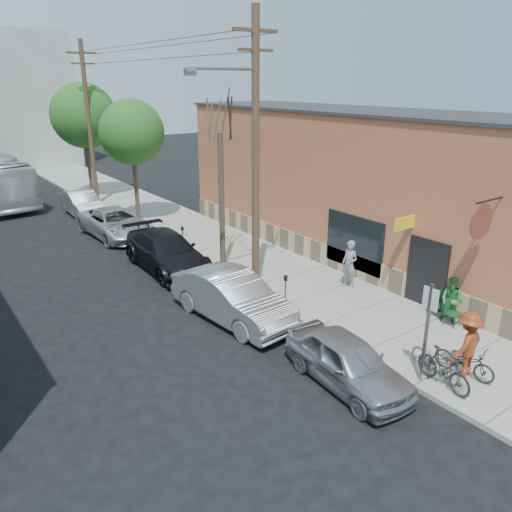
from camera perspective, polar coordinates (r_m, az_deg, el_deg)
ground at (r=15.51m, az=0.85°, el=-10.76°), size 120.00×120.00×0.00m
sidewalk at (r=26.12m, az=-6.19°, el=2.13°), size 4.50×58.00×0.15m
cafe_building at (r=23.61m, az=11.23°, el=8.10°), size 6.60×20.20×6.61m
sign_post at (r=13.78m, az=18.99°, el=-7.38°), size 0.07×0.45×2.80m
parking_meter_near at (r=17.52m, az=3.39°, el=-3.49°), size 0.14×0.14×1.24m
parking_meter_far at (r=23.50m, az=-8.38°, el=2.37°), size 0.14×0.14×1.24m
utility_pole_near at (r=18.01m, az=-0.21°, el=11.81°), size 3.57×0.28×10.00m
utility_pole_far at (r=34.03m, az=-18.56°, el=14.35°), size 1.80×0.28×10.00m
tree_bare at (r=21.05m, az=-3.96°, el=6.19°), size 0.24×0.24×5.68m
tree_leafy_mid at (r=28.66m, az=-14.01°, el=13.54°), size 3.52×3.52×6.75m
tree_leafy_far at (r=36.02m, az=-19.10°, el=14.93°), size 4.26×4.26×7.59m
patio_chair_a at (r=18.17m, az=20.33°, el=-5.23°), size 0.60×0.60×0.88m
patio_chair_b at (r=17.68m, az=21.65°, el=-6.10°), size 0.54×0.54×0.88m
patron_grey at (r=19.60m, az=10.63°, el=-0.93°), size 0.47×0.70×1.88m
patron_green at (r=17.72m, az=21.47°, el=-4.75°), size 0.66×0.82×1.59m
cyclist at (r=14.76m, az=22.97°, el=-9.28°), size 1.27×0.79×1.89m
cyclist_bike at (r=14.99m, az=22.72°, el=-10.98°), size 0.83×1.74×0.88m
parked_bike_a at (r=14.25m, az=20.66°, el=-11.96°), size 0.71×1.79×1.05m
parked_bike_b at (r=14.71m, az=19.81°, el=-11.18°), size 0.82×1.76×0.89m
car_0 at (r=13.86m, az=10.38°, el=-11.77°), size 1.96×4.18×1.38m
car_1 at (r=17.03m, az=-2.73°, el=-4.75°), size 2.25×5.18×1.66m
car_2 at (r=21.91m, az=-10.21°, el=0.49°), size 2.42×5.56×1.59m
car_3 at (r=27.15m, az=-15.75°, el=3.64°), size 2.70×5.42×1.48m
car_4 at (r=32.14m, az=-19.23°, el=5.68°), size 1.69×4.53×1.48m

